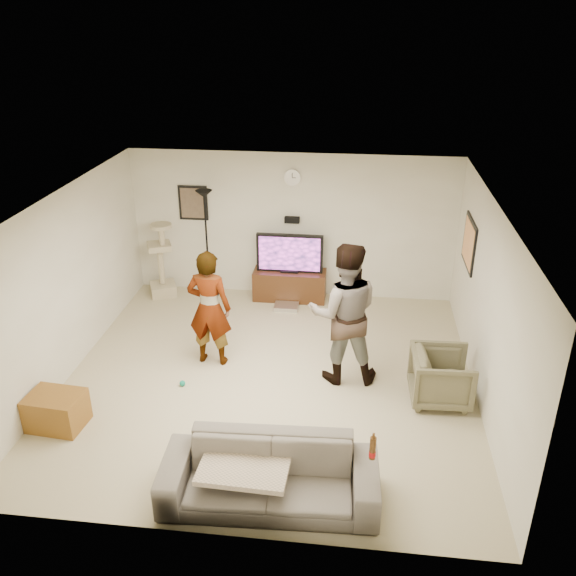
# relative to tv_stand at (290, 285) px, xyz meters

# --- Properties ---
(floor) EXTENTS (5.50, 5.50, 0.02)m
(floor) POSITION_rel_tv_stand_xyz_m (0.02, -2.50, -0.27)
(floor) COLOR tan
(floor) RESTS_ON ground
(ceiling) EXTENTS (5.50, 5.50, 0.02)m
(ceiling) POSITION_rel_tv_stand_xyz_m (0.02, -2.50, 2.25)
(ceiling) COLOR silver
(ceiling) RESTS_ON wall_back
(wall_back) EXTENTS (5.50, 0.04, 2.50)m
(wall_back) POSITION_rel_tv_stand_xyz_m (0.02, 0.25, 0.99)
(wall_back) COLOR beige
(wall_back) RESTS_ON floor
(wall_front) EXTENTS (5.50, 0.04, 2.50)m
(wall_front) POSITION_rel_tv_stand_xyz_m (0.02, -5.25, 0.99)
(wall_front) COLOR beige
(wall_front) RESTS_ON floor
(wall_left) EXTENTS (0.04, 5.50, 2.50)m
(wall_left) POSITION_rel_tv_stand_xyz_m (-2.73, -2.50, 0.99)
(wall_left) COLOR beige
(wall_left) RESTS_ON floor
(wall_right) EXTENTS (0.04, 5.50, 2.50)m
(wall_right) POSITION_rel_tv_stand_xyz_m (2.77, -2.50, 0.99)
(wall_right) COLOR beige
(wall_right) RESTS_ON floor
(wall_clock) EXTENTS (0.26, 0.04, 0.26)m
(wall_clock) POSITION_rel_tv_stand_xyz_m (0.02, 0.22, 1.84)
(wall_clock) COLOR silver
(wall_clock) RESTS_ON wall_back
(wall_speaker) EXTENTS (0.25, 0.10, 0.10)m
(wall_speaker) POSITION_rel_tv_stand_xyz_m (0.02, 0.19, 1.12)
(wall_speaker) COLOR black
(wall_speaker) RESTS_ON wall_back
(picture_back) EXTENTS (0.42, 0.03, 0.52)m
(picture_back) POSITION_rel_tv_stand_xyz_m (-1.68, 0.23, 1.34)
(picture_back) COLOR brown
(picture_back) RESTS_ON wall_back
(picture_right) EXTENTS (0.03, 0.78, 0.62)m
(picture_right) POSITION_rel_tv_stand_xyz_m (2.75, -0.90, 1.24)
(picture_right) COLOR #F39A5C
(picture_right) RESTS_ON wall_right
(tv_stand) EXTENTS (1.24, 0.45, 0.52)m
(tv_stand) POSITION_rel_tv_stand_xyz_m (0.00, 0.00, 0.00)
(tv_stand) COLOR #381E0E
(tv_stand) RESTS_ON floor
(console_box) EXTENTS (0.40, 0.30, 0.07)m
(console_box) POSITION_rel_tv_stand_xyz_m (-0.01, -0.40, -0.22)
(console_box) COLOR silver
(console_box) RESTS_ON floor
(tv) EXTENTS (1.13, 0.08, 0.67)m
(tv) POSITION_rel_tv_stand_xyz_m (0.00, 0.00, 0.59)
(tv) COLOR black
(tv) RESTS_ON tv_stand
(tv_screen) EXTENTS (1.04, 0.01, 0.59)m
(tv_screen) POSITION_rel_tv_stand_xyz_m (0.00, -0.04, 0.59)
(tv_screen) COLOR #DA45C6
(tv_screen) RESTS_ON tv
(floor_lamp) EXTENTS (0.32, 0.32, 1.89)m
(floor_lamp) POSITION_rel_tv_stand_xyz_m (-1.42, -0.01, 0.69)
(floor_lamp) COLOR black
(floor_lamp) RESTS_ON floor
(cat_tree) EXTENTS (0.56, 0.56, 1.34)m
(cat_tree) POSITION_rel_tv_stand_xyz_m (-2.24, -0.10, 0.41)
(cat_tree) COLOR tan
(cat_tree) RESTS_ON floor
(person_left) EXTENTS (0.65, 0.45, 1.70)m
(person_left) POSITION_rel_tv_stand_xyz_m (-0.86, -2.17, 0.59)
(person_left) COLOR gray
(person_left) RESTS_ON floor
(person_right) EXTENTS (1.03, 0.84, 1.96)m
(person_right) POSITION_rel_tv_stand_xyz_m (1.00, -2.36, 0.72)
(person_right) COLOR navy
(person_right) RESTS_ON floor
(sofa) EXTENTS (2.24, 0.96, 0.64)m
(sofa) POSITION_rel_tv_stand_xyz_m (0.35, -4.73, 0.06)
(sofa) COLOR #665E55
(sofa) RESTS_ON floor
(throw_blanket) EXTENTS (0.92, 0.73, 0.06)m
(throw_blanket) POSITION_rel_tv_stand_xyz_m (0.11, -4.73, 0.18)
(throw_blanket) COLOR beige
(throw_blanket) RESTS_ON sofa
(beer_bottle) EXTENTS (0.06, 0.06, 0.25)m
(beer_bottle) POSITION_rel_tv_stand_xyz_m (1.37, -4.73, 0.51)
(beer_bottle) COLOR #563313
(beer_bottle) RESTS_ON sofa
(armchair) EXTENTS (0.79, 0.77, 0.69)m
(armchair) POSITION_rel_tv_stand_xyz_m (2.27, -2.74, 0.09)
(armchair) COLOR brown
(armchair) RESTS_ON floor
(side_table) EXTENTS (0.69, 0.54, 0.43)m
(side_table) POSITION_rel_tv_stand_xyz_m (-2.38, -3.83, -0.04)
(side_table) COLOR brown
(side_table) RESTS_ON floor
(toy_ball) EXTENTS (0.08, 0.08, 0.08)m
(toy_ball) POSITION_rel_tv_stand_xyz_m (-1.12, -2.83, -0.22)
(toy_ball) COLOR #0D8065
(toy_ball) RESTS_ON floor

